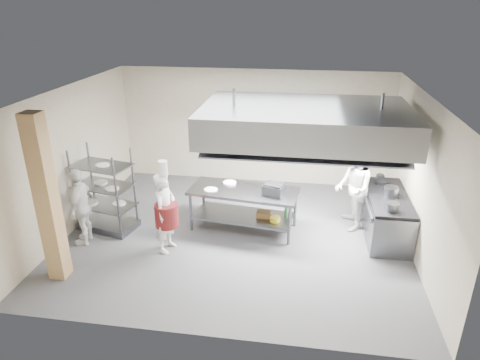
# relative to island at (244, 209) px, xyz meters

# --- Properties ---
(floor) EXTENTS (7.00, 7.00, 0.00)m
(floor) POSITION_rel_island_xyz_m (-0.11, -0.30, -0.46)
(floor) COLOR #353538
(floor) RESTS_ON ground
(ceiling) EXTENTS (7.00, 7.00, 0.00)m
(ceiling) POSITION_rel_island_xyz_m (-0.11, -0.30, 2.54)
(ceiling) COLOR silver
(ceiling) RESTS_ON wall_back
(wall_back) EXTENTS (7.00, 0.00, 7.00)m
(wall_back) POSITION_rel_island_xyz_m (-0.11, 2.70, 1.04)
(wall_back) COLOR #AEA28A
(wall_back) RESTS_ON ground
(wall_left) EXTENTS (0.00, 6.00, 6.00)m
(wall_left) POSITION_rel_island_xyz_m (-3.61, -0.30, 1.04)
(wall_left) COLOR #AEA28A
(wall_left) RESTS_ON ground
(wall_right) EXTENTS (0.00, 6.00, 6.00)m
(wall_right) POSITION_rel_island_xyz_m (3.39, -0.30, 1.04)
(wall_right) COLOR #AEA28A
(wall_right) RESTS_ON ground
(column) EXTENTS (0.30, 0.30, 3.00)m
(column) POSITION_rel_island_xyz_m (-3.01, -2.20, 1.04)
(column) COLOR tan
(column) RESTS_ON floor
(exhaust_hood) EXTENTS (4.00, 2.50, 0.60)m
(exhaust_hood) POSITION_rel_island_xyz_m (1.19, 0.10, 1.94)
(exhaust_hood) COLOR slate
(exhaust_hood) RESTS_ON ceiling
(hood_strip_a) EXTENTS (1.60, 0.12, 0.04)m
(hood_strip_a) POSITION_rel_island_xyz_m (0.29, 0.10, 1.62)
(hood_strip_a) COLOR white
(hood_strip_a) RESTS_ON exhaust_hood
(hood_strip_b) EXTENTS (1.60, 0.12, 0.04)m
(hood_strip_b) POSITION_rel_island_xyz_m (2.09, 0.10, 1.62)
(hood_strip_b) COLOR white
(hood_strip_b) RESTS_ON exhaust_hood
(wall_shelf) EXTENTS (1.50, 0.28, 0.04)m
(wall_shelf) POSITION_rel_island_xyz_m (1.69, 2.54, 1.04)
(wall_shelf) COLOR slate
(wall_shelf) RESTS_ON wall_back
(island) EXTENTS (2.36, 1.21, 0.91)m
(island) POSITION_rel_island_xyz_m (0.00, 0.00, 0.00)
(island) COLOR slate
(island) RESTS_ON floor
(island_worktop) EXTENTS (2.36, 1.21, 0.06)m
(island_worktop) POSITION_rel_island_xyz_m (0.00, 0.00, 0.42)
(island_worktop) COLOR slate
(island_worktop) RESTS_ON island
(island_undershelf) EXTENTS (2.17, 1.10, 0.04)m
(island_undershelf) POSITION_rel_island_xyz_m (0.00, 0.00, -0.16)
(island_undershelf) COLOR slate
(island_undershelf) RESTS_ON island
(pass_rack) EXTENTS (1.32, 0.94, 1.79)m
(pass_rack) POSITION_rel_island_xyz_m (-2.91, -0.41, 0.44)
(pass_rack) COLOR slate
(pass_rack) RESTS_ON floor
(cooking_range) EXTENTS (0.80, 2.00, 0.84)m
(cooking_range) POSITION_rel_island_xyz_m (2.97, 0.20, -0.04)
(cooking_range) COLOR slate
(cooking_range) RESTS_ON floor
(range_top) EXTENTS (0.78, 1.96, 0.06)m
(range_top) POSITION_rel_island_xyz_m (2.97, 0.20, 0.41)
(range_top) COLOR black
(range_top) RESTS_ON cooking_range
(chef_head) EXTENTS (0.49, 0.65, 1.62)m
(chef_head) POSITION_rel_island_xyz_m (-1.36, -1.07, 0.35)
(chef_head) COLOR white
(chef_head) RESTS_ON floor
(chef_line) EXTENTS (0.78, 0.96, 1.84)m
(chef_line) POSITION_rel_island_xyz_m (2.27, 0.41, 0.47)
(chef_line) COLOR silver
(chef_line) RESTS_ON floor
(chef_plating) EXTENTS (0.49, 0.98, 1.60)m
(chef_plating) POSITION_rel_island_xyz_m (-3.11, -1.04, 0.35)
(chef_plating) COLOR silver
(chef_plating) RESTS_ON floor
(griddle) EXTENTS (0.50, 0.44, 0.20)m
(griddle) POSITION_rel_island_xyz_m (0.64, -0.12, 0.56)
(griddle) COLOR slate
(griddle) RESTS_ON island_worktop
(wicker_basket) EXTENTS (0.30, 0.22, 0.13)m
(wicker_basket) POSITION_rel_island_xyz_m (0.43, -0.03, -0.07)
(wicker_basket) COLOR olive
(wicker_basket) RESTS_ON island_undershelf
(stockpot) EXTENTS (0.29, 0.29, 0.20)m
(stockpot) POSITION_rel_island_xyz_m (3.00, 0.17, 0.55)
(stockpot) COLOR gray
(stockpot) RESTS_ON range_top
(plate_stack) EXTENTS (0.28, 0.28, 0.05)m
(plate_stack) POSITION_rel_island_xyz_m (-2.91, -0.41, 0.12)
(plate_stack) COLOR white
(plate_stack) RESTS_ON pass_rack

